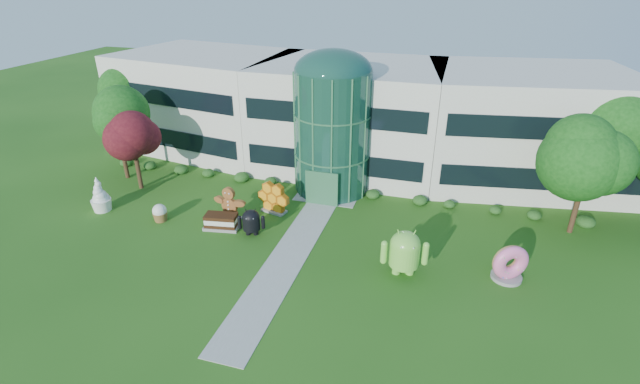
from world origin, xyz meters
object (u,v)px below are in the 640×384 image
(android_green, at_px, (405,250))
(donut, at_px, (509,262))
(gingerbread, at_px, (229,203))
(android_black, at_px, (251,221))

(android_green, relative_size, donut, 1.44)
(donut, distance_m, gingerbread, 19.26)
(android_green, xyz_separation_m, donut, (6.05, 1.26, -0.51))
(android_black, xyz_separation_m, donut, (16.77, -0.27, 0.06))
(android_green, xyz_separation_m, android_black, (-10.72, 1.53, -0.58))
(android_green, xyz_separation_m, gingerbread, (-13.13, 3.07, -0.37))
(android_green, bearing_deg, gingerbread, 154.02)
(donut, xyz_separation_m, gingerbread, (-19.17, 1.81, 0.15))
(android_green, relative_size, android_black, 1.52)
(android_green, distance_m, donut, 6.20)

